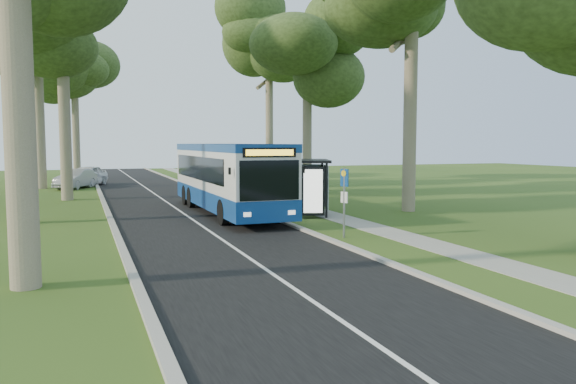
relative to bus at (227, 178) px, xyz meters
name	(u,v)px	position (x,y,z in m)	size (l,w,h in m)	color
ground	(321,238)	(1.41, -8.31, -1.78)	(120.00, 120.00, 0.00)	#2E4A17
road	(180,211)	(-2.09, 1.69, -1.77)	(7.00, 100.00, 0.02)	black
kerb_east	(246,207)	(1.41, 1.69, -1.72)	(0.25, 100.00, 0.12)	#9E9B93
kerb_west	(108,213)	(-5.59, 1.69, -1.72)	(0.25, 100.00, 0.12)	#9E9B93
centre_line	(180,211)	(-2.09, 1.69, -1.75)	(0.12, 100.00, 0.01)	white
footpath	(298,206)	(4.41, 1.69, -1.77)	(1.50, 100.00, 0.02)	gray
bus	(227,178)	(0.00, 0.00, 0.00)	(2.82, 12.96, 3.43)	silver
bus_stop_sign	(344,194)	(2.24, -8.49, -0.17)	(0.17, 0.35, 2.57)	gray
bus_shelter	(317,176)	(3.81, -2.38, 0.11)	(2.62, 3.50, 2.68)	black
litter_bin	(267,202)	(2.07, 0.09, -1.31)	(0.53, 0.53, 0.92)	black
car_white	(87,176)	(-6.32, 21.25, -0.94)	(1.97, 4.90, 1.67)	silver
car_silver	(76,179)	(-7.17, 18.80, -1.03)	(1.57, 4.51, 1.49)	#95979C
tree_west_c	(61,1)	(-7.59, 9.69, 10.06)	(5.20, 5.20, 15.99)	#7A6B56
tree_west_d	(35,8)	(-9.59, 19.69, 11.74)	(5.20, 5.20, 18.30)	#7A6B56
tree_west_e	(74,67)	(-7.09, 29.69, 8.76)	(5.20, 5.20, 14.22)	#7A6B56
tree_east_c	(307,45)	(8.21, 9.69, 8.47)	(5.20, 5.20, 13.82)	#7A6B56
tree_east_d	(269,53)	(9.41, 21.69, 9.76)	(5.20, 5.20, 15.58)	#7A6B56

